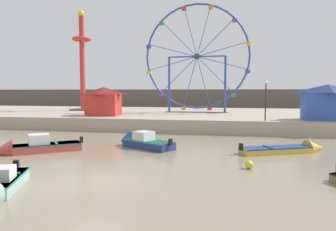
% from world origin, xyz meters
% --- Properties ---
extents(ground_plane, '(240.00, 240.00, 0.00)m').
position_xyz_m(ground_plane, '(0.00, 0.00, 0.00)').
color(ground_plane, gray).
extents(quay_promenade, '(110.00, 22.68, 1.33)m').
position_xyz_m(quay_promenade, '(0.00, 27.37, 0.66)').
color(quay_promenade, tan).
rests_on(quay_promenade, ground_plane).
extents(distant_town_skyline, '(140.00, 3.00, 4.40)m').
position_xyz_m(distant_town_skyline, '(0.00, 50.05, 2.20)').
color(distant_town_skyline, '#564C47').
rests_on(distant_town_skyline, ground_plane).
extents(motorboat_navy_blue, '(4.96, 3.62, 1.60)m').
position_xyz_m(motorboat_navy_blue, '(-0.40, 8.73, 0.37)').
color(motorboat_navy_blue, navy).
rests_on(motorboat_navy_blue, ground_plane).
extents(motorboat_mustard_yellow, '(6.00, 3.62, 1.17)m').
position_xyz_m(motorboat_mustard_yellow, '(9.95, 8.74, 0.23)').
color(motorboat_mustard_yellow, gold).
rests_on(motorboat_mustard_yellow, ground_plane).
extents(motorboat_faded_red, '(5.17, 4.43, 1.63)m').
position_xyz_m(motorboat_faded_red, '(-6.79, 5.33, 0.36)').
color(motorboat_faded_red, '#B24238').
rests_on(motorboat_faded_red, ground_plane).
extents(ferris_wheel_blue_frame, '(13.22, 1.20, 13.70)m').
position_xyz_m(ferris_wheel_blue_frame, '(1.79, 26.92, 8.21)').
color(ferris_wheel_blue_frame, '#334CA8').
rests_on(ferris_wheel_blue_frame, quay_promenade).
extents(drop_tower_red_tower, '(2.80, 2.80, 13.94)m').
position_xyz_m(drop_tower_red_tower, '(-14.53, 28.24, 8.19)').
color(drop_tower_red_tower, '#BC332D').
rests_on(drop_tower_red_tower, quay_promenade).
extents(carnival_booth_blue_tent, '(4.85, 3.25, 3.35)m').
position_xyz_m(carnival_booth_blue_tent, '(14.92, 18.60, 3.07)').
color(carnival_booth_blue_tent, '#3356B7').
rests_on(carnival_booth_blue_tent, quay_promenade).
extents(carnival_booth_red_striped, '(4.03, 3.43, 3.18)m').
position_xyz_m(carnival_booth_red_striped, '(-7.92, 19.96, 2.98)').
color(carnival_booth_red_striped, red).
rests_on(carnival_booth_red_striped, quay_promenade).
extents(promenade_lamp_near, '(0.32, 0.32, 3.66)m').
position_xyz_m(promenade_lamp_near, '(9.15, 16.82, 3.74)').
color(promenade_lamp_near, '#2D2D33').
rests_on(promenade_lamp_near, quay_promenade).
extents(mooring_buoy_orange, '(0.44, 0.44, 0.44)m').
position_xyz_m(mooring_buoy_orange, '(6.98, 3.67, 0.22)').
color(mooring_buoy_orange, yellow).
rests_on(mooring_buoy_orange, ground_plane).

